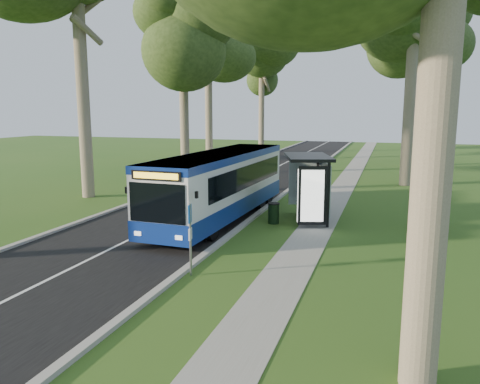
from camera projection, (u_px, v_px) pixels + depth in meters
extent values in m
plane|color=#2E581B|center=(207.00, 254.00, 16.07)|extent=(120.00, 120.00, 0.00)
cube|color=black|center=(216.00, 197.00, 26.50)|extent=(7.00, 100.00, 0.02)
cube|color=#9E9B93|center=(276.00, 200.00, 25.43)|extent=(0.25, 100.00, 0.12)
cube|color=#9E9B93|center=(160.00, 193.00, 27.55)|extent=(0.25, 100.00, 0.12)
cube|color=white|center=(216.00, 197.00, 26.50)|extent=(0.12, 100.00, 0.00)
cube|color=gray|center=(331.00, 204.00, 24.53)|extent=(1.50, 100.00, 0.02)
cube|color=white|center=(221.00, 183.00, 21.08)|extent=(2.78, 11.38, 2.68)
cube|color=navy|center=(221.00, 203.00, 21.25)|extent=(2.81, 11.41, 0.75)
cube|color=navy|center=(221.00, 156.00, 20.87)|extent=(2.81, 11.41, 0.30)
cube|color=black|center=(163.00, 204.00, 15.75)|extent=(2.12, 0.13, 1.37)
cube|color=yellow|center=(161.00, 176.00, 15.55)|extent=(1.69, 0.08, 0.21)
cube|color=black|center=(165.00, 241.00, 16.04)|extent=(2.26, 0.21, 0.28)
cylinder|color=black|center=(165.00, 224.00, 18.34)|extent=(0.30, 0.99, 0.98)
cylinder|color=black|center=(215.00, 228.00, 17.70)|extent=(0.30, 0.99, 0.98)
cylinder|color=black|center=(224.00, 195.00, 24.69)|extent=(0.30, 0.99, 0.98)
cylinder|color=black|center=(262.00, 197.00, 24.05)|extent=(0.30, 0.99, 0.98)
cylinder|color=gray|center=(190.00, 240.00, 13.87)|extent=(0.07, 0.07, 2.20)
cube|color=#0E459A|center=(190.00, 214.00, 13.73)|extent=(0.09, 0.31, 0.55)
cylinder|color=yellow|center=(189.00, 209.00, 13.72)|extent=(0.05, 0.19, 0.19)
cube|color=white|center=(190.00, 234.00, 13.84)|extent=(0.09, 0.27, 0.35)
cube|color=black|center=(318.00, 196.00, 19.37)|extent=(0.14, 0.14, 2.78)
cube|color=black|center=(327.00, 185.00, 22.05)|extent=(0.14, 0.14, 2.78)
cube|color=black|center=(308.00, 157.00, 20.67)|extent=(2.78, 3.79, 0.13)
cube|color=silver|center=(325.00, 188.00, 20.66)|extent=(0.89, 2.72, 2.23)
cube|color=black|center=(301.00, 195.00, 19.46)|extent=(1.17, 0.52, 2.45)
cube|color=white|center=(300.00, 196.00, 19.38)|extent=(0.91, 0.30, 2.17)
cube|color=black|center=(315.00, 208.00, 21.29)|extent=(1.01, 2.04, 0.07)
cylinder|color=black|center=(274.00, 214.00, 20.40)|extent=(0.48, 0.48, 0.87)
cylinder|color=black|center=(274.00, 204.00, 20.32)|extent=(0.52, 0.52, 0.05)
imported|color=white|center=(230.00, 154.00, 45.19)|extent=(2.28, 4.42, 1.44)
imported|color=#A1A3A9|center=(241.00, 152.00, 47.81)|extent=(3.02, 4.43, 1.38)
cylinder|color=#7A6B56|center=(83.00, 94.00, 25.74)|extent=(0.69, 0.69, 11.58)
cylinder|color=#7A6B56|center=(184.00, 102.00, 34.72)|extent=(0.67, 0.67, 10.91)
ellipsoid|color=#283F18|center=(182.00, 21.00, 33.72)|extent=(5.20, 5.20, 7.48)
cylinder|color=#7A6B56|center=(209.00, 99.00, 44.61)|extent=(0.70, 0.70, 11.92)
ellipsoid|color=#283F18|center=(208.00, 30.00, 43.51)|extent=(5.20, 5.20, 8.17)
cylinder|color=#7A6B56|center=(261.00, 109.00, 53.39)|extent=(0.65, 0.65, 10.01)
ellipsoid|color=#283F18|center=(262.00, 61.00, 52.47)|extent=(5.20, 5.20, 6.87)
cylinder|color=#7A6B56|center=(438.00, 90.00, 7.57)|extent=(0.66, 0.66, 10.46)
cylinder|color=#7A6B56|center=(440.00, 69.00, 18.30)|extent=(0.73, 0.73, 12.95)
cylinder|color=#7A6B56|center=(410.00, 92.00, 29.83)|extent=(0.71, 0.71, 12.10)
cylinder|color=#7A6B56|center=(420.00, 100.00, 40.76)|extent=(0.69, 0.69, 11.52)
ellipsoid|color=#283F18|center=(425.00, 27.00, 39.71)|extent=(5.20, 5.20, 7.90)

